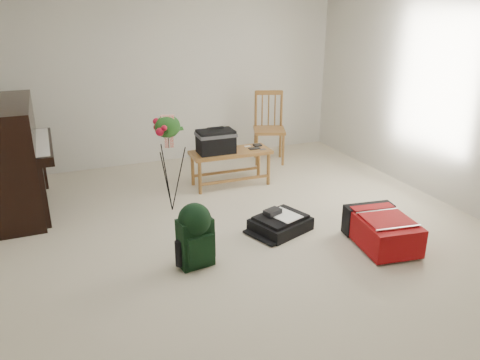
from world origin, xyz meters
name	(u,v)px	position (x,y,z in m)	size (l,w,h in m)	color
floor	(250,236)	(0.00, 0.00, 0.00)	(5.00, 5.50, 0.01)	#C1B49C
wall_back	(175,76)	(0.00, 2.75, 1.25)	(5.00, 0.04, 2.50)	beige
wall_right	(454,97)	(2.50, 0.00, 1.25)	(0.04, 5.50, 2.50)	beige
piano	(13,160)	(-2.19, 1.60, 0.60)	(0.71, 1.50, 1.25)	black
bench	(221,145)	(0.21, 1.42, 0.56)	(1.04, 0.44, 0.80)	#9B6832
dining_chair	(268,128)	(1.22, 2.14, 0.50)	(0.58, 0.58, 1.03)	#9B6832
red_suitcase	(379,228)	(1.11, -0.63, 0.17)	(0.59, 0.80, 0.31)	#9D0616
black_duffel	(280,223)	(0.34, -0.01, 0.08)	(0.68, 0.61, 0.23)	black
green_backpack	(195,232)	(-0.68, -0.34, 0.33)	(0.33, 0.30, 0.61)	black
flower_stand	(170,164)	(-0.58, 0.93, 0.56)	(0.44, 0.44, 1.15)	black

